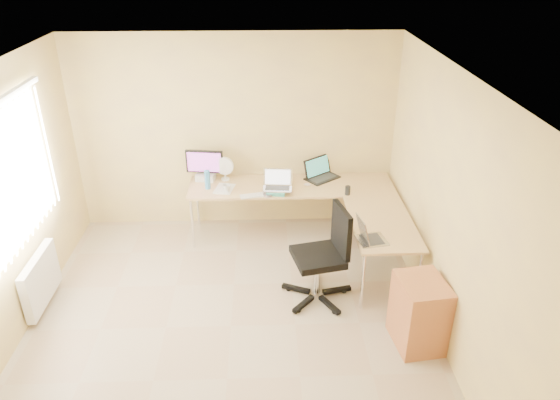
{
  "coord_description": "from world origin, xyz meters",
  "views": [
    {
      "loc": [
        0.36,
        -4.2,
        3.63
      ],
      "look_at": [
        0.55,
        1.1,
        0.9
      ],
      "focal_mm": 33.23,
      "sensor_mm": 36.0,
      "label": 1
    }
  ],
  "objects_px": {
    "desk_return": "(379,249)",
    "laptop_center": "(277,180)",
    "laptop_black": "(323,169)",
    "keyboard": "(256,195)",
    "office_chair": "(318,259)",
    "desk_fan": "(225,169)",
    "desk_main": "(291,210)",
    "mug": "(227,188)",
    "water_bottle": "(207,179)",
    "monitor": "(205,165)",
    "laptop_return": "(373,231)",
    "cabinet": "(419,313)"
  },
  "relations": [
    {
      "from": "desk_return",
      "to": "office_chair",
      "type": "xyz_separation_m",
      "value": [
        -0.76,
        -0.39,
        0.14
      ]
    },
    {
      "from": "laptop_center",
      "to": "water_bottle",
      "type": "height_order",
      "value": "laptop_center"
    },
    {
      "from": "laptop_center",
      "to": "desk_fan",
      "type": "height_order",
      "value": "desk_fan"
    },
    {
      "from": "desk_main",
      "to": "monitor",
      "type": "distance_m",
      "value": 1.28
    },
    {
      "from": "laptop_black",
      "to": "desk_fan",
      "type": "xyz_separation_m",
      "value": [
        -1.29,
        0.01,
        0.01
      ]
    },
    {
      "from": "desk_main",
      "to": "mug",
      "type": "height_order",
      "value": "mug"
    },
    {
      "from": "laptop_center",
      "to": "water_bottle",
      "type": "relative_size",
      "value": 1.43
    },
    {
      "from": "desk_main",
      "to": "laptop_return",
      "type": "bearing_deg",
      "value": -60.93
    },
    {
      "from": "laptop_center",
      "to": "desk_fan",
      "type": "bearing_deg",
      "value": 154.45
    },
    {
      "from": "monitor",
      "to": "office_chair",
      "type": "relative_size",
      "value": 0.44
    },
    {
      "from": "monitor",
      "to": "laptop_center",
      "type": "xyz_separation_m",
      "value": [
        0.94,
        -0.41,
        -0.04
      ]
    },
    {
      "from": "keyboard",
      "to": "office_chair",
      "type": "relative_size",
      "value": 0.35
    },
    {
      "from": "mug",
      "to": "cabinet",
      "type": "distance_m",
      "value": 2.81
    },
    {
      "from": "keyboard",
      "to": "desk_fan",
      "type": "bearing_deg",
      "value": 115.84
    },
    {
      "from": "laptop_return",
      "to": "office_chair",
      "type": "distance_m",
      "value": 0.67
    },
    {
      "from": "monitor",
      "to": "water_bottle",
      "type": "bearing_deg",
      "value": -71.28
    },
    {
      "from": "cabinet",
      "to": "keyboard",
      "type": "bearing_deg",
      "value": 122.98
    },
    {
      "from": "laptop_black",
      "to": "desk_fan",
      "type": "relative_size",
      "value": 1.44
    },
    {
      "from": "mug",
      "to": "laptop_return",
      "type": "bearing_deg",
      "value": -37.52
    },
    {
      "from": "laptop_center",
      "to": "keyboard",
      "type": "relative_size",
      "value": 0.93
    },
    {
      "from": "laptop_black",
      "to": "laptop_center",
      "type": "bearing_deg",
      "value": 175.5
    },
    {
      "from": "laptop_black",
      "to": "cabinet",
      "type": "distance_m",
      "value": 2.49
    },
    {
      "from": "desk_fan",
      "to": "laptop_return",
      "type": "xyz_separation_m",
      "value": [
        1.64,
        -1.6,
        -0.03
      ]
    },
    {
      "from": "laptop_return",
      "to": "cabinet",
      "type": "bearing_deg",
      "value": -165.41
    },
    {
      "from": "office_chair",
      "to": "monitor",
      "type": "bearing_deg",
      "value": 117.32
    },
    {
      "from": "office_chair",
      "to": "cabinet",
      "type": "distance_m",
      "value": 1.19
    },
    {
      "from": "keyboard",
      "to": "water_bottle",
      "type": "relative_size",
      "value": 1.54
    },
    {
      "from": "desk_main",
      "to": "mug",
      "type": "xyz_separation_m",
      "value": [
        -0.83,
        -0.17,
        0.41
      ]
    },
    {
      "from": "desk_return",
      "to": "mug",
      "type": "bearing_deg",
      "value": 155.22
    },
    {
      "from": "water_bottle",
      "to": "mug",
      "type": "bearing_deg",
      "value": -23.27
    },
    {
      "from": "water_bottle",
      "to": "laptop_black",
      "type": "bearing_deg",
      "value": 9.39
    },
    {
      "from": "monitor",
      "to": "desk_fan",
      "type": "relative_size",
      "value": 1.61
    },
    {
      "from": "monitor",
      "to": "cabinet",
      "type": "relative_size",
      "value": 0.67
    },
    {
      "from": "office_chair",
      "to": "desk_fan",
      "type": "bearing_deg",
      "value": 111.35
    },
    {
      "from": "monitor",
      "to": "keyboard",
      "type": "bearing_deg",
      "value": -29.3
    },
    {
      "from": "mug",
      "to": "cabinet",
      "type": "relative_size",
      "value": 0.14
    },
    {
      "from": "desk_return",
      "to": "water_bottle",
      "type": "xyz_separation_m",
      "value": [
        -2.05,
        0.94,
        0.49
      ]
    },
    {
      "from": "desk_main",
      "to": "mug",
      "type": "relative_size",
      "value": 25.33
    },
    {
      "from": "office_chair",
      "to": "desk_main",
      "type": "bearing_deg",
      "value": 85.89
    },
    {
      "from": "desk_main",
      "to": "laptop_black",
      "type": "height_order",
      "value": "laptop_black"
    },
    {
      "from": "laptop_black",
      "to": "keyboard",
      "type": "bearing_deg",
      "value": 171.35
    },
    {
      "from": "desk_main",
      "to": "desk_fan",
      "type": "bearing_deg",
      "value": 166.98
    },
    {
      "from": "desk_return",
      "to": "laptop_center",
      "type": "relative_size",
      "value": 3.6
    },
    {
      "from": "desk_return",
      "to": "laptop_return",
      "type": "bearing_deg",
      "value": -116.07
    },
    {
      "from": "desk_return",
      "to": "desk_fan",
      "type": "height_order",
      "value": "desk_fan"
    },
    {
      "from": "desk_return",
      "to": "cabinet",
      "type": "height_order",
      "value": "desk_return"
    },
    {
      "from": "monitor",
      "to": "laptop_black",
      "type": "xyz_separation_m",
      "value": [
        1.55,
        -0.01,
        -0.07
      ]
    },
    {
      "from": "laptop_return",
      "to": "office_chair",
      "type": "height_order",
      "value": "office_chair"
    },
    {
      "from": "cabinet",
      "to": "desk_main",
      "type": "bearing_deg",
      "value": 109.99
    },
    {
      "from": "desk_return",
      "to": "laptop_return",
      "type": "distance_m",
      "value": 0.66
    }
  ]
}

